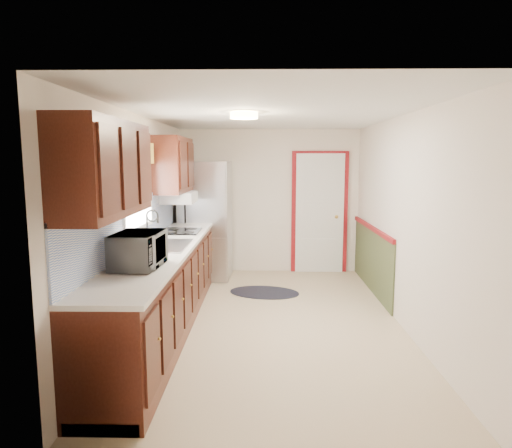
{
  "coord_description": "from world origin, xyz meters",
  "views": [
    {
      "loc": [
        -0.08,
        -5.18,
        1.89
      ],
      "look_at": [
        -0.18,
        0.1,
        1.15
      ],
      "focal_mm": 32.0,
      "sensor_mm": 36.0,
      "label": 1
    }
  ],
  "objects": [
    {
      "name": "room_shell",
      "position": [
        0.0,
        0.0,
        1.2
      ],
      "size": [
        3.2,
        5.2,
        2.52
      ],
      "color": "tan",
      "rests_on": "ground"
    },
    {
      "name": "kitchen_run",
      "position": [
        -1.24,
        -0.29,
        0.81
      ],
      "size": [
        0.63,
        4.0,
        2.2
      ],
      "color": "#37140C",
      "rests_on": "ground"
    },
    {
      "name": "back_wall_trim",
      "position": [
        0.99,
        2.21,
        0.89
      ],
      "size": [
        1.12,
        2.3,
        2.08
      ],
      "color": "maroon",
      "rests_on": "ground"
    },
    {
      "name": "ceiling_fixture",
      "position": [
        -0.3,
        -0.2,
        2.36
      ],
      "size": [
        0.3,
        0.3,
        0.06
      ],
      "primitive_type": "cylinder",
      "color": "#FFD88C",
      "rests_on": "room_shell"
    },
    {
      "name": "microwave",
      "position": [
        -1.2,
        -1.21,
        1.13
      ],
      "size": [
        0.34,
        0.58,
        0.38
      ],
      "primitive_type": "imported",
      "rotation": [
        0.0,
        0.0,
        1.52
      ],
      "color": "white",
      "rests_on": "kitchen_run"
    },
    {
      "name": "refrigerator",
      "position": [
        -1.02,
        2.05,
        0.93
      ],
      "size": [
        0.8,
        0.79,
        1.87
      ],
      "rotation": [
        0.0,
        0.0,
        -0.03
      ],
      "color": "#B7B7BC",
      "rests_on": "ground"
    },
    {
      "name": "rug",
      "position": [
        -0.08,
        1.17,
        0.01
      ],
      "size": [
        1.11,
        0.84,
        0.01
      ],
      "primitive_type": "ellipsoid",
      "rotation": [
        0.0,
        0.0,
        -0.2
      ],
      "color": "black",
      "rests_on": "ground"
    },
    {
      "name": "cooktop",
      "position": [
        -1.19,
        0.82,
        0.95
      ],
      "size": [
        0.49,
        0.58,
        0.02
      ],
      "primitive_type": "cube",
      "color": "black",
      "rests_on": "kitchen_run"
    }
  ]
}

